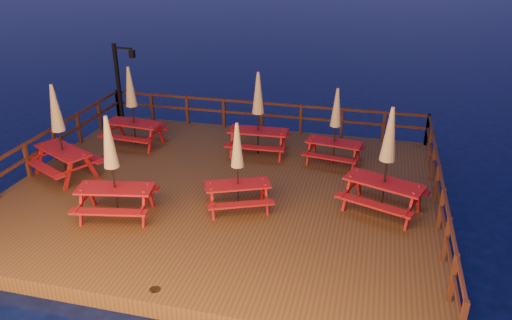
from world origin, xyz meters
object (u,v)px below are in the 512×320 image
at_px(picnic_table_0, 132,105).
at_px(picnic_table_1, 112,166).
at_px(lamp_post, 121,76).
at_px(picnic_table_2, 237,166).

bearing_deg(picnic_table_0, picnic_table_1, -64.58).
distance_m(lamp_post, picnic_table_2, 8.27).
relative_size(lamp_post, picnic_table_0, 1.09).
bearing_deg(lamp_post, picnic_table_0, -55.31).
bearing_deg(picnic_table_2, picnic_table_1, 177.41).
xyz_separation_m(picnic_table_1, picnic_table_2, (2.92, 1.13, -0.17)).
bearing_deg(picnic_table_2, picnic_table_0, 120.38).
distance_m(lamp_post, picnic_table_1, 7.39).
height_order(lamp_post, picnic_table_2, lamp_post).
bearing_deg(lamp_post, picnic_table_2, -41.93).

